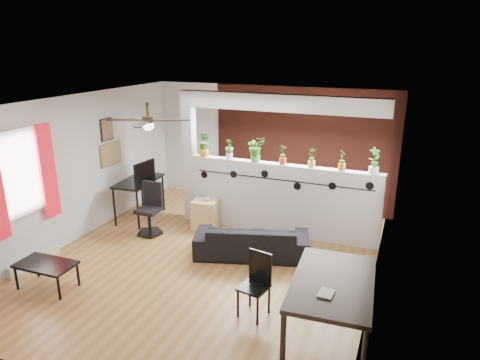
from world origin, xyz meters
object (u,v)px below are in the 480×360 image
(ceiling_fan, at_px, (148,122))
(cube_shelf, at_px, (205,214))
(potted_plant_3, at_px, (283,153))
(potted_plant_6, at_px, (375,160))
(potted_plant_5, at_px, (342,159))
(computer_desk, at_px, (139,184))
(potted_plant_4, at_px, (312,157))
(potted_plant_2, at_px, (256,148))
(potted_plant_0, at_px, (204,144))
(potted_plant_1, at_px, (229,148))
(coffee_table, at_px, (46,266))
(office_chair, at_px, (150,212))
(cup, at_px, (207,198))
(folding_chair, at_px, (257,278))
(sofa, at_px, (252,240))
(dining_table, at_px, (333,287))

(ceiling_fan, bearing_deg, cube_shelf, 82.99)
(potted_plant_3, distance_m, potted_plant_6, 1.58)
(potted_plant_5, xyz_separation_m, computer_desk, (-3.94, -0.39, -0.81))
(potted_plant_3, height_order, potted_plant_4, potted_plant_3)
(potted_plant_5, bearing_deg, potted_plant_2, 180.00)
(computer_desk, bearing_deg, potted_plant_0, 16.65)
(computer_desk, bearing_deg, potted_plant_6, 4.99)
(potted_plant_1, relative_size, cube_shelf, 0.66)
(potted_plant_3, distance_m, computer_desk, 3.02)
(potted_plant_0, xyz_separation_m, potted_plant_3, (1.58, 0.00, -0.05))
(ceiling_fan, height_order, potted_plant_3, ceiling_fan)
(ceiling_fan, relative_size, coffee_table, 1.38)
(coffee_table, bearing_deg, potted_plant_5, 40.58)
(potted_plant_4, relative_size, computer_desk, 0.31)
(potted_plant_6, bearing_deg, ceiling_fan, -150.49)
(potted_plant_2, xyz_separation_m, computer_desk, (-2.36, -0.39, -0.85))
(potted_plant_1, bearing_deg, cube_shelf, -137.19)
(potted_plant_1, relative_size, computer_desk, 0.32)
(office_chair, bearing_deg, cup, 33.87)
(potted_plant_1, height_order, computer_desk, potted_plant_1)
(potted_plant_1, distance_m, folding_chair, 3.14)
(sofa, bearing_deg, office_chair, -20.04)
(potted_plant_5, distance_m, potted_plant_6, 0.53)
(potted_plant_3, bearing_deg, potted_plant_5, 0.00)
(potted_plant_2, bearing_deg, potted_plant_3, 0.00)
(potted_plant_0, height_order, potted_plant_1, potted_plant_0)
(potted_plant_1, relative_size, office_chair, 0.39)
(potted_plant_5, bearing_deg, coffee_table, -139.42)
(potted_plant_5, bearing_deg, cube_shelf, -172.17)
(computer_desk, distance_m, office_chair, 0.89)
(potted_plant_2, height_order, office_chair, potted_plant_2)
(potted_plant_4, bearing_deg, cup, -169.84)
(office_chair, relative_size, folding_chair, 1.11)
(cup, bearing_deg, coffee_table, -113.90)
(dining_table, bearing_deg, potted_plant_6, 87.32)
(computer_desk, distance_m, folding_chair, 3.98)
(cube_shelf, distance_m, cup, 0.34)
(potted_plant_0, height_order, cube_shelf, potted_plant_0)
(potted_plant_1, distance_m, coffee_table, 3.70)
(cup, relative_size, office_chair, 0.12)
(ceiling_fan, bearing_deg, potted_plant_1, 73.11)
(cube_shelf, xyz_separation_m, folding_chair, (1.86, -2.22, 0.23))
(potted_plant_6, relative_size, cube_shelf, 0.79)
(potted_plant_2, relative_size, potted_plant_5, 1.26)
(coffee_table, bearing_deg, dining_table, 5.13)
(coffee_table, bearing_deg, sofa, 40.80)
(potted_plant_5, height_order, office_chair, potted_plant_5)
(potted_plant_1, distance_m, potted_plant_6, 2.63)
(potted_plant_1, relative_size, folding_chair, 0.44)
(potted_plant_0, distance_m, potted_plant_3, 1.58)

